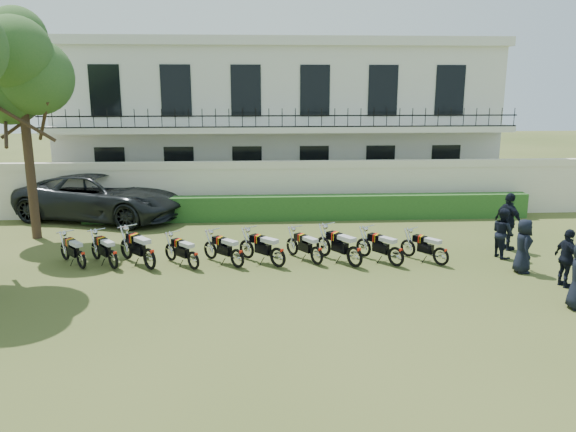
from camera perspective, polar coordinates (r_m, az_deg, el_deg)
The scene contains 20 objects.
ground at distance 15.90m, azimuth 1.00°, elevation -6.52°, with size 100.00×100.00×0.00m, color #3C4A1D.
perimeter_wall at distance 23.33m, azimuth -0.50°, elevation 2.86°, with size 30.00×0.35×2.30m.
hedge at distance 22.75m, azimuth 2.12°, elevation 0.86°, with size 18.00×0.60×1.00m, color #1C4719.
building at distance 28.95m, azimuth -1.13°, elevation 9.94°, with size 20.40×9.60×7.40m.
tree_west_near at distance 21.39m, azimuth -25.53°, elevation 13.37°, with size 3.40×3.20×7.90m.
motorcycle_0 at distance 17.73m, azimuth -20.28°, elevation -3.76°, with size 1.19×1.40×0.96m.
motorcycle_1 at distance 17.40m, azimuth -17.36°, elevation -3.79°, with size 1.19×1.51×1.00m.
motorcycle_2 at distance 17.03m, azimuth -13.92°, elevation -3.73°, with size 1.40×1.64×1.12m.
motorcycle_3 at distance 16.80m, azimuth -9.61°, elevation -4.03°, with size 1.22×1.37×0.96m.
motorcycle_4 at distance 16.80m, azimuth -5.18°, elevation -3.84°, with size 1.33×1.37×0.99m.
motorcycle_5 at distance 16.77m, azimuth -1.04°, elevation -3.73°, with size 1.44×1.41×1.05m.
motorcycle_6 at distance 17.03m, azimuth 2.94°, elevation -3.58°, with size 1.06×1.55×0.98m.
motorcycle_7 at distance 16.87m, azimuth 6.80°, elevation -3.61°, with size 1.25×1.72×1.11m.
motorcycle_8 at distance 17.16m, azimuth 10.93°, elevation -3.60°, with size 1.23×1.56×1.03m.
motorcycle_9 at distance 17.56m, azimuth 15.30°, elevation -3.55°, with size 1.17×1.43×0.96m.
suv at distance 23.98m, azimuth -18.36°, elevation 1.91°, with size 3.13×6.80×1.89m, color black.
officer_2 at distance 16.92m, azimuth 26.49°, elevation -3.86°, with size 0.95×0.39×1.61m, color black.
officer_3 at distance 17.70m, azimuth 22.78°, elevation -2.82°, with size 0.78×0.51×1.59m, color black.
officer_4 at distance 18.99m, azimuth 20.99°, elevation -1.62°, with size 0.77×0.60×1.59m, color black.
officer_5 at distance 19.89m, azimuth 21.48°, elevation -0.53°, with size 1.12×0.47×1.92m, color black.
Camera 1 is at (-1.18, -14.92, 5.38)m, focal length 35.00 mm.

